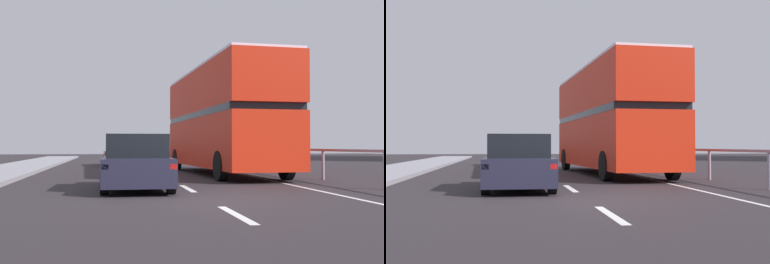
# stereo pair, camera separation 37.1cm
# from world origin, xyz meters

# --- Properties ---
(ground_plane) EXTENTS (75.06, 120.00, 0.10)m
(ground_plane) POSITION_xyz_m (0.00, 0.00, -0.05)
(ground_plane) COLOR #2A2428
(lane_paint_markings) EXTENTS (3.38, 46.00, 0.01)m
(lane_paint_markings) POSITION_xyz_m (2.05, 8.53, 0.00)
(lane_paint_markings) COLOR silver
(lane_paint_markings) RESTS_ON ground
(bridge_side_railing) EXTENTS (0.10, 42.00, 1.06)m
(bridge_side_railing) POSITION_xyz_m (5.13, 9.00, 0.87)
(bridge_side_railing) COLOR gray
(bridge_side_railing) RESTS_ON ground
(double_decker_bus_red) EXTENTS (3.04, 10.87, 4.30)m
(double_decker_bus_red) POSITION_xyz_m (2.50, 8.99, 2.30)
(double_decker_bus_red) COLOR red
(double_decker_bus_red) RESTS_ON ground
(hatchback_car_near) EXTENTS (1.84, 4.36, 1.46)m
(hatchback_car_near) POSITION_xyz_m (-1.40, 2.55, 0.69)
(hatchback_car_near) COLOR #222135
(hatchback_car_near) RESTS_ON ground
(sedan_car_ahead) EXTENTS (1.86, 4.60, 1.38)m
(sedan_car_ahead) POSITION_xyz_m (-1.51, 18.71, 0.67)
(sedan_car_ahead) COLOR maroon
(sedan_car_ahead) RESTS_ON ground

